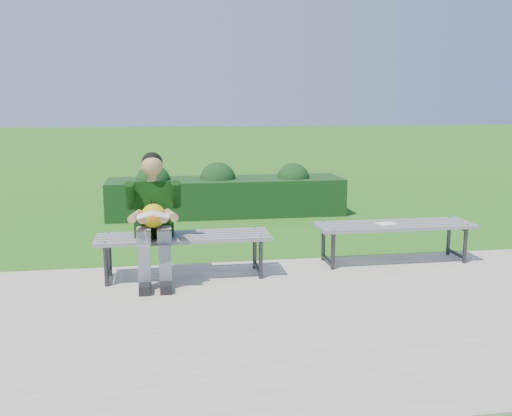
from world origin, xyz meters
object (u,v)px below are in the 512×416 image
at_px(bench_left, 184,240).
at_px(bench_right, 394,228).
at_px(hedge, 225,193).
at_px(seated_boy, 154,215).
at_px(paper_sheet, 386,224).

bearing_deg(bench_left, bench_right, 4.62).
height_order(hedge, seated_boy, seated_boy).
bearing_deg(paper_sheet, seated_boy, -173.65).
xyz_separation_m(seated_boy, paper_sheet, (2.60, 0.29, -0.24)).
distance_m(seated_boy, paper_sheet, 2.63).
xyz_separation_m(bench_left, paper_sheet, (2.30, 0.19, 0.06)).
bearing_deg(bench_right, seated_boy, -173.88).
xyz_separation_m(hedge, bench_right, (1.58, -3.25, 0.06)).
bearing_deg(bench_right, paper_sheet, 180.00).
height_order(bench_left, seated_boy, seated_boy).
distance_m(hedge, bench_left, 3.54).
relative_size(hedge, bench_left, 2.14).
bearing_deg(bench_right, bench_left, -175.38).
bearing_deg(paper_sheet, bench_left, -175.17).
distance_m(hedge, seated_boy, 3.73).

